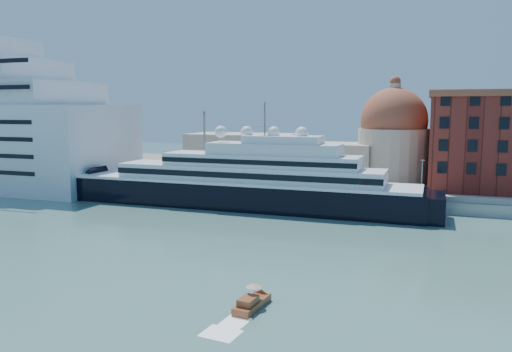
% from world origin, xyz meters
% --- Properties ---
extents(ground, '(400.00, 400.00, 0.00)m').
position_xyz_m(ground, '(0.00, 0.00, 0.00)').
color(ground, '#3C6865').
rests_on(ground, ground).
extents(quay, '(180.00, 10.00, 2.50)m').
position_xyz_m(quay, '(0.00, 34.00, 1.25)').
color(quay, gray).
rests_on(quay, ground).
extents(land, '(260.00, 72.00, 2.00)m').
position_xyz_m(land, '(0.00, 75.00, 1.00)').
color(land, slate).
rests_on(land, ground).
extents(quay_fence, '(180.00, 0.10, 1.20)m').
position_xyz_m(quay_fence, '(0.00, 29.50, 3.10)').
color(quay_fence, slate).
rests_on(quay_fence, quay).
extents(superyacht, '(87.72, 12.16, 26.22)m').
position_xyz_m(superyacht, '(-9.73, 23.00, 4.52)').
color(superyacht, black).
rests_on(superyacht, ground).
extents(service_barge, '(13.10, 5.46, 2.87)m').
position_xyz_m(service_barge, '(-47.19, 19.84, 0.82)').
color(service_barge, white).
rests_on(service_barge, ground).
extents(water_taxi, '(2.51, 5.92, 2.73)m').
position_xyz_m(water_taxi, '(14.56, -28.43, 0.66)').
color(water_taxi, brown).
rests_on(water_taxi, ground).
extents(church, '(66.00, 18.00, 25.50)m').
position_xyz_m(church, '(6.39, 57.72, 10.91)').
color(church, beige).
rests_on(church, land).
extents(lamp_posts, '(120.80, 2.40, 18.00)m').
position_xyz_m(lamp_posts, '(-12.67, 32.27, 9.84)').
color(lamp_posts, slate).
rests_on(lamp_posts, quay).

